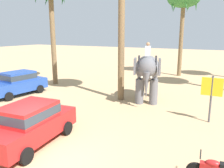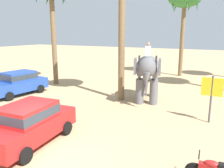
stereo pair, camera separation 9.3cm
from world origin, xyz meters
The scene contains 6 objects.
ground_plane centered at (0.00, 0.00, 0.00)m, with size 120.00×120.00×0.00m, color tan.
car_sedan_foreground centered at (-1.08, 0.74, 0.93)m, with size 2.15×4.24×1.70m.
car_parked_far_side centered at (-7.74, 5.86, 0.93)m, with size 2.24×4.27×1.70m.
elephant_with_mahout centered at (1.05, 8.74, 1.99)m, with size 2.57×4.02×3.88m.
palm_tree_far_back centered at (1.05, 19.09, 7.47)m, with size 3.20×3.20×8.64m.
signboard_yellow centered at (5.12, 6.61, 1.69)m, with size 1.00×0.10×2.40m.
Camera 2 is at (5.91, -5.38, 4.46)m, focal length 36.91 mm.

